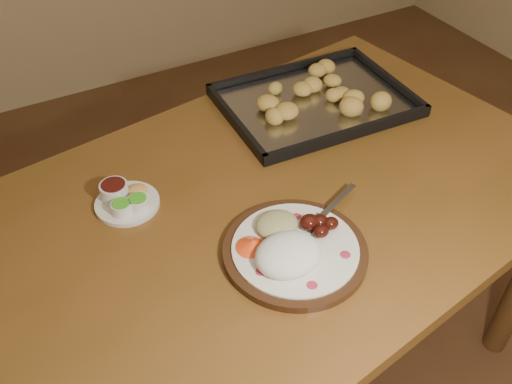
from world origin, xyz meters
TOP-DOWN VIEW (x-y plane):
  - ground at (0.00, 0.00)m, footprint 4.00×4.00m
  - dining_table at (-0.26, 0.08)m, footprint 1.63×1.13m
  - dinner_plate at (-0.28, -0.09)m, footprint 0.37×0.30m
  - condiment_saucer at (-0.53, 0.21)m, footprint 0.14×0.14m
  - baking_tray at (0.06, 0.35)m, footprint 0.52×0.39m

SIDE VIEW (x-z plane):
  - ground at x=0.00m, z-range 0.00..0.00m
  - dining_table at x=-0.26m, z-range 0.28..1.03m
  - baking_tray at x=0.06m, z-range 0.74..0.79m
  - condiment_saucer at x=-0.53m, z-range 0.74..0.79m
  - dinner_plate at x=-0.28m, z-range 0.74..0.81m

